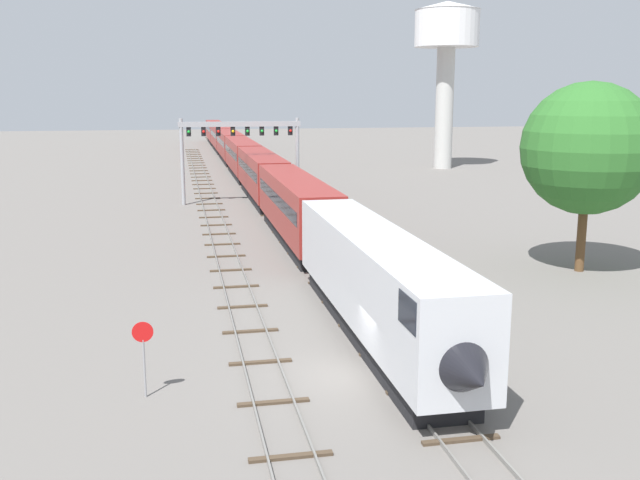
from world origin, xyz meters
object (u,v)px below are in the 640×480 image
at_px(water_tower, 447,39).
at_px(trackside_tree_left, 588,149).
at_px(signal_gantry, 240,140).
at_px(passenger_train, 242,157).
at_px(stop_sign, 143,348).

bearing_deg(water_tower, trackside_tree_left, -103.05).
bearing_deg(water_tower, signal_gantry, -138.24).
distance_m(passenger_train, signal_gantry, 24.71).
relative_size(passenger_train, trackside_tree_left, 13.17).
bearing_deg(passenger_train, signal_gantry, -95.28).
relative_size(signal_gantry, stop_sign, 4.20).
bearing_deg(passenger_train, trackside_tree_left, -74.36).
xyz_separation_m(signal_gantry, water_tower, (32.36, 28.89, 12.15)).
bearing_deg(passenger_train, water_tower, 8.62).
xyz_separation_m(passenger_train, water_tower, (30.11, 4.56, 15.85)).
height_order(water_tower, trackside_tree_left, water_tower).
xyz_separation_m(signal_gantry, stop_sign, (-7.75, -46.71, -4.44)).
bearing_deg(signal_gantry, water_tower, 41.76).
distance_m(water_tower, trackside_tree_left, 63.87).
distance_m(passenger_train, water_tower, 34.33).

